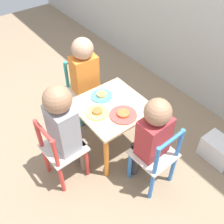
{
  "coord_description": "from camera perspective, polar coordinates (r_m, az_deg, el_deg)",
  "views": [
    {
      "loc": [
        1.1,
        -0.84,
        1.69
      ],
      "look_at": [
        0.0,
        0.0,
        0.36
      ],
      "focal_mm": 42.0,
      "sensor_mm": 36.0,
      "label": 1
    }
  ],
  "objects": [
    {
      "name": "kids_table",
      "position": [
        1.92,
        0.0,
        -0.27
      ],
      "size": [
        0.48,
        0.48,
        0.43
      ],
      "color": "beige",
      "rests_on": "ground_plane"
    },
    {
      "name": "child_front",
      "position": [
        1.68,
        -10.25,
        -2.82
      ],
      "size": [
        0.21,
        0.22,
        0.8
      ],
      "rotation": [
        0.0,
        0.0,
        -3.1
      ],
      "color": "#7A6B5B",
      "rests_on": "ground_plane"
    },
    {
      "name": "chair_red",
      "position": [
        1.83,
        -10.97,
        -8.4
      ],
      "size": [
        0.27,
        0.27,
        0.54
      ],
      "rotation": [
        0.0,
        0.0,
        -3.1
      ],
      "color": "silver",
      "rests_on": "ground_plane"
    },
    {
      "name": "child_right",
      "position": [
        1.67,
        8.61,
        -4.86
      ],
      "size": [
        0.22,
        0.21,
        0.74
      ],
      "rotation": [
        0.0,
        0.0,
        -1.52
      ],
      "color": "#38383D",
      "rests_on": "ground_plane"
    },
    {
      "name": "plate_left",
      "position": [
        1.94,
        -2.28,
        3.62
      ],
      "size": [
        0.16,
        0.16,
        0.03
      ],
      "color": "#4C9EE0",
      "rests_on": "kids_table"
    },
    {
      "name": "child_left",
      "position": [
        2.11,
        -5.75,
        8.18
      ],
      "size": [
        0.22,
        0.21,
        0.77
      ],
      "rotation": [
        0.0,
        0.0,
        1.49
      ],
      "color": "#7A6B5B",
      "rests_on": "ground_plane"
    },
    {
      "name": "ground_plane",
      "position": [
        2.18,
        0.0,
        -6.93
      ],
      "size": [
        6.0,
        6.0,
        0.0
      ],
      "primitive_type": "plane",
      "color": "#8C755B"
    },
    {
      "name": "chair_teal",
      "position": [
        2.27,
        -6.13,
        4.8
      ],
      "size": [
        0.28,
        0.28,
        0.54
      ],
      "rotation": [
        0.0,
        0.0,
        1.49
      ],
      "color": "silver",
      "rests_on": "ground_plane"
    },
    {
      "name": "storage_bin",
      "position": [
        2.18,
        22.11,
        -7.67
      ],
      "size": [
        0.25,
        0.17,
        0.18
      ],
      "color": "silver",
      "rests_on": "ground_plane"
    },
    {
      "name": "plate_front",
      "position": [
        1.81,
        -3.21,
        -0.02
      ],
      "size": [
        0.16,
        0.16,
        0.03
      ],
      "color": "#EADB66",
      "rests_on": "kids_table"
    },
    {
      "name": "plate_right",
      "position": [
        1.79,
        2.47,
        -0.55
      ],
      "size": [
        0.19,
        0.19,
        0.03
      ],
      "color": "#E54C47",
      "rests_on": "kids_table"
    },
    {
      "name": "chair_blue",
      "position": [
        1.78,
        9.44,
        -9.87
      ],
      "size": [
        0.27,
        0.27,
        0.54
      ],
      "rotation": [
        0.0,
        0.0,
        -1.52
      ],
      "color": "silver",
      "rests_on": "ground_plane"
    }
  ]
}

